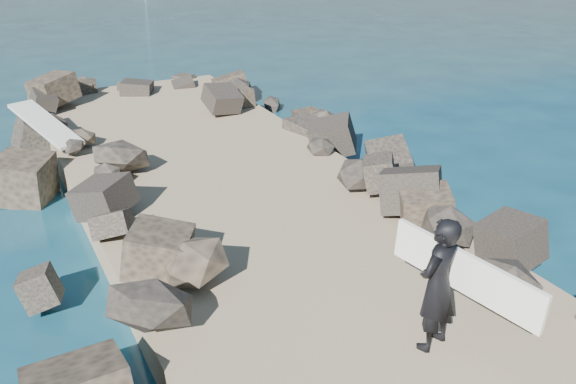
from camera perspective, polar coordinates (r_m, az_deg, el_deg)
name	(u,v)px	position (r m, az deg, el deg)	size (l,w,h in m)	color
ground	(265,244)	(12.44, -2.09, -4.64)	(800.00, 800.00, 0.00)	#0F384C
jetty	(315,280)	(10.75, 2.43, -7.80)	(6.00, 26.00, 0.60)	#8C7759
riprap_left	(133,299)	(10.19, -13.58, -9.20)	(2.60, 22.00, 1.00)	black
riprap_right	(436,222)	(12.50, 13.02, -2.58)	(2.60, 22.00, 1.00)	black
surfboard_resting	(46,129)	(16.70, -20.71, 5.30)	(0.63, 2.54, 0.08)	silver
surfer_with_board	(442,283)	(8.55, 13.49, -7.88)	(1.17, 2.28, 1.88)	black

